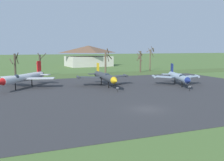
{
  "coord_description": "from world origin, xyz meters",
  "views": [
    {
      "loc": [
        -16.69,
        -29.66,
        8.15
      ],
      "look_at": [
        -0.93,
        10.45,
        2.69
      ],
      "focal_mm": 41.48,
      "sensor_mm": 36.0,
      "label": 1
    }
  ],
  "objects_px": {
    "jet_fighter_rear_center": "(23,78)",
    "jet_fighter_front_left": "(179,77)",
    "jet_fighter_front_right": "(105,77)",
    "visitor_building": "(89,56)",
    "info_placard_front_right": "(117,89)",
    "info_placard_front_left": "(190,88)"
  },
  "relations": [
    {
      "from": "jet_fighter_rear_center",
      "to": "jet_fighter_front_left",
      "type": "bearing_deg",
      "value": -15.56
    },
    {
      "from": "jet_fighter_front_right",
      "to": "visitor_building",
      "type": "distance_m",
      "value": 61.9
    },
    {
      "from": "jet_fighter_front_left",
      "to": "jet_fighter_rear_center",
      "type": "height_order",
      "value": "jet_fighter_rear_center"
    },
    {
      "from": "info_placard_front_right",
      "to": "jet_fighter_front_left",
      "type": "bearing_deg",
      "value": 10.96
    },
    {
      "from": "info_placard_front_left",
      "to": "jet_fighter_rear_center",
      "type": "bearing_deg",
      "value": 152.7
    },
    {
      "from": "jet_fighter_front_left",
      "to": "info_placard_front_left",
      "type": "xyz_separation_m",
      "value": [
        -2.09,
        -6.37,
        -1.36
      ]
    },
    {
      "from": "info_placard_front_right",
      "to": "visitor_building",
      "type": "relative_size",
      "value": 0.05
    },
    {
      "from": "jet_fighter_rear_center",
      "to": "visitor_building",
      "type": "bearing_deg",
      "value": 61.74
    },
    {
      "from": "info_placard_front_right",
      "to": "visitor_building",
      "type": "xyz_separation_m",
      "value": [
        14.47,
        68.05,
        3.95
      ]
    },
    {
      "from": "info_placard_front_left",
      "to": "jet_fighter_front_right",
      "type": "bearing_deg",
      "value": 139.25
    },
    {
      "from": "jet_fighter_front_right",
      "to": "info_placard_front_right",
      "type": "bearing_deg",
      "value": -93.39
    },
    {
      "from": "info_placard_front_left",
      "to": "jet_fighter_rear_center",
      "type": "distance_m",
      "value": 32.94
    },
    {
      "from": "info_placard_front_right",
      "to": "jet_fighter_rear_center",
      "type": "height_order",
      "value": "jet_fighter_rear_center"
    },
    {
      "from": "jet_fighter_rear_center",
      "to": "visitor_building",
      "type": "distance_m",
      "value": 63.99
    },
    {
      "from": "info_placard_front_right",
      "to": "jet_fighter_rear_center",
      "type": "relative_size",
      "value": 0.07
    },
    {
      "from": "jet_fighter_front_left",
      "to": "jet_fighter_front_right",
      "type": "relative_size",
      "value": 0.88
    },
    {
      "from": "info_placard_front_left",
      "to": "jet_fighter_front_right",
      "type": "height_order",
      "value": "jet_fighter_front_right"
    },
    {
      "from": "jet_fighter_front_left",
      "to": "jet_fighter_rear_center",
      "type": "bearing_deg",
      "value": 164.44
    },
    {
      "from": "jet_fighter_front_left",
      "to": "jet_fighter_front_right",
      "type": "xyz_separation_m",
      "value": [
        -15.05,
        4.81,
        0.14
      ]
    },
    {
      "from": "info_placard_front_right",
      "to": "visitor_building",
      "type": "distance_m",
      "value": 69.69
    },
    {
      "from": "info_placard_front_left",
      "to": "jet_fighter_front_right",
      "type": "distance_m",
      "value": 17.18
    },
    {
      "from": "jet_fighter_front_left",
      "to": "jet_fighter_rear_center",
      "type": "xyz_separation_m",
      "value": [
        -31.33,
        8.73,
        0.19
      ]
    }
  ]
}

